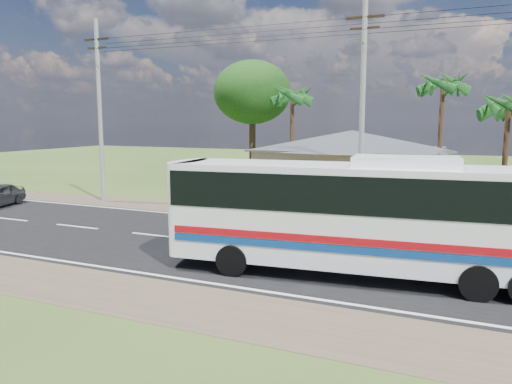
# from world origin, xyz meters

# --- Properties ---
(ground) EXTENTS (120.00, 120.00, 0.00)m
(ground) POSITION_xyz_m (0.00, 0.00, 0.00)
(ground) COLOR #2E4C1B
(ground) RESTS_ON ground
(road) EXTENTS (120.00, 16.00, 0.03)m
(road) POSITION_xyz_m (0.00, 0.00, 0.01)
(road) COLOR black
(road) RESTS_ON ground
(house) EXTENTS (12.40, 10.00, 5.00)m
(house) POSITION_xyz_m (1.00, 13.00, 2.64)
(house) COLOR #C9B686
(house) RESTS_ON ground
(utility_poles) EXTENTS (32.80, 2.22, 11.00)m
(utility_poles) POSITION_xyz_m (2.67, 6.49, 5.77)
(utility_poles) COLOR #9E9E99
(utility_poles) RESTS_ON ground
(palm_near) EXTENTS (2.80, 2.80, 6.70)m
(palm_near) POSITION_xyz_m (9.50, 11.00, 5.71)
(palm_near) COLOR #47301E
(palm_near) RESTS_ON ground
(palm_mid) EXTENTS (2.80, 2.80, 8.20)m
(palm_mid) POSITION_xyz_m (6.00, 15.50, 7.16)
(palm_mid) COLOR #47301E
(palm_mid) RESTS_ON ground
(palm_far) EXTENTS (2.80, 2.80, 7.70)m
(palm_far) POSITION_xyz_m (-4.00, 16.00, 6.68)
(palm_far) COLOR #47301E
(palm_far) RESTS_ON ground
(tree_behind_house) EXTENTS (6.00, 6.00, 9.61)m
(tree_behind_house) POSITION_xyz_m (-8.00, 18.00, 7.12)
(tree_behind_house) COLOR #47301E
(tree_behind_house) RESTS_ON ground
(coach_bus) EXTENTS (12.86, 3.98, 3.93)m
(coach_bus) POSITION_xyz_m (5.16, -2.06, 2.25)
(coach_bus) COLOR white
(coach_bus) RESTS_ON ground
(motorcycle) EXTENTS (1.53, 0.57, 0.80)m
(motorcycle) POSITION_xyz_m (3.60, 6.42, 0.40)
(motorcycle) COLOR black
(motorcycle) RESTS_ON ground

